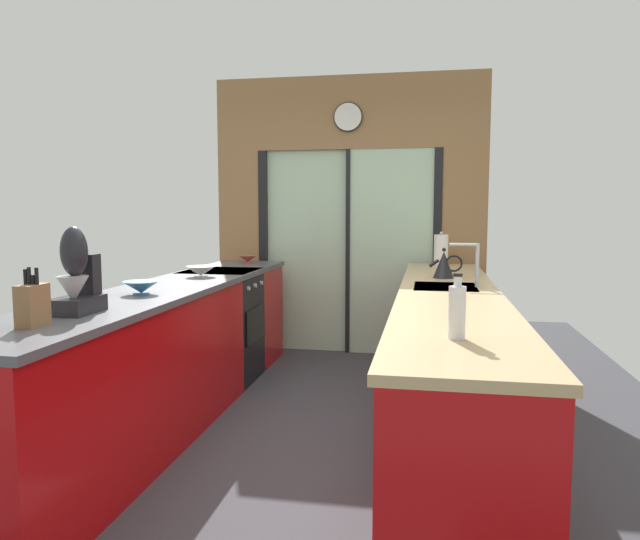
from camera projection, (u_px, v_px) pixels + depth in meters
name	position (u px, v px, depth m)	size (l,w,h in m)	color
ground_plane	(313.00, 413.00, 4.15)	(5.04, 7.60, 0.02)	#38383D
back_wall_unit	(348.00, 199.00, 5.75)	(2.64, 0.12, 2.70)	olive
left_counter_run	(161.00, 358.00, 3.80)	(0.62, 3.80, 0.92)	#AD0C0F
right_counter_run	(448.00, 365.00, 3.64)	(0.62, 3.80, 0.92)	#AD0C0F
sink_faucet	(473.00, 258.00, 3.79)	(0.19, 0.02, 0.29)	#B7BABC
oven_range	(221.00, 326.00, 4.90)	(0.60, 0.60, 0.92)	black
mixing_bowl_near	(141.00, 287.00, 3.48)	(0.21, 0.21, 0.08)	teal
mixing_bowl_mid	(201.00, 271.00, 4.38)	(0.22, 0.22, 0.08)	silver
mixing_bowl_far	(248.00, 259.00, 5.52)	(0.17, 0.17, 0.07)	#BC4C38
knife_block	(32.00, 304.00, 2.52)	(0.08, 0.14, 0.26)	brown
stand_mixer	(77.00, 280.00, 2.84)	(0.17, 0.27, 0.42)	black
kettle	(444.00, 265.00, 4.30)	(0.24, 0.15, 0.22)	black
soap_bottle	(457.00, 311.00, 2.27)	(0.07, 0.07, 0.26)	silver
paper_towel_roll	(441.00, 250.00, 5.30)	(0.14, 0.14, 0.30)	#B7BABC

